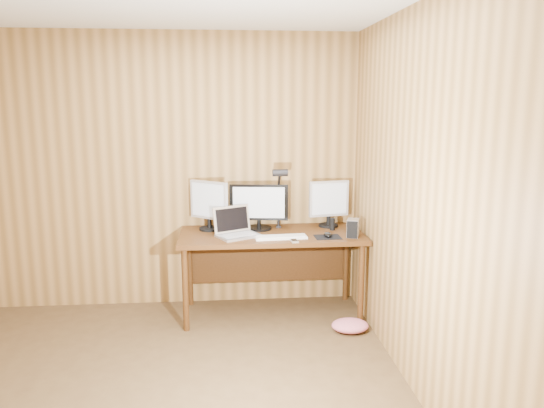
{
  "coord_description": "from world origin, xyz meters",
  "views": [
    {
      "loc": [
        0.54,
        -2.86,
        1.89
      ],
      "look_at": [
        0.93,
        1.58,
        1.02
      ],
      "focal_mm": 35.0,
      "sensor_mm": 36.0,
      "label": 1
    }
  ],
  "objects": [
    {
      "name": "keyboard",
      "position": [
        0.99,
        1.45,
        0.76
      ],
      "size": [
        0.45,
        0.17,
        0.02
      ],
      "rotation": [
        0.0,
        0.0,
        0.08
      ],
      "color": "white",
      "rests_on": "desk"
    },
    {
      "name": "hard_drive",
      "position": [
        1.61,
        1.45,
        0.83
      ],
      "size": [
        0.13,
        0.16,
        0.15
      ],
      "rotation": [
        0.0,
        0.0,
        -0.34
      ],
      "color": "silver",
      "rests_on": "desk"
    },
    {
      "name": "monitor_left",
      "position": [
        0.38,
        1.8,
        0.99
      ],
      "size": [
        0.34,
        0.26,
        0.44
      ],
      "rotation": [
        0.0,
        0.0,
        -0.64
      ],
      "color": "black",
      "rests_on": "desk"
    },
    {
      "name": "monitor_center",
      "position": [
        0.83,
        1.78,
        0.96
      ],
      "size": [
        0.52,
        0.23,
        0.41
      ],
      "rotation": [
        0.0,
        0.0,
        -0.13
      ],
      "color": "black",
      "rests_on": "desk"
    },
    {
      "name": "speaker",
      "position": [
        1.48,
        1.69,
        0.8
      ],
      "size": [
        0.05,
        0.05,
        0.11
      ],
      "primitive_type": "cylinder",
      "color": "black",
      "rests_on": "desk"
    },
    {
      "name": "mouse",
      "position": [
        1.39,
        1.45,
        0.77
      ],
      "size": [
        0.09,
        0.12,
        0.04
      ],
      "primitive_type": "ellipsoid",
      "rotation": [
        0.0,
        0.0,
        0.16
      ],
      "color": "black",
      "rests_on": "mousepad"
    },
    {
      "name": "desk_lamp",
      "position": [
        1.01,
        1.77,
        1.11
      ],
      "size": [
        0.14,
        0.19,
        0.59
      ],
      "rotation": [
        0.0,
        0.0,
        0.24
      ],
      "color": "black",
      "rests_on": "desk"
    },
    {
      "name": "monitor_right",
      "position": [
        1.47,
        1.83,
        0.98
      ],
      "size": [
        0.37,
        0.18,
        0.42
      ],
      "rotation": [
        0.0,
        0.0,
        0.19
      ],
      "color": "black",
      "rests_on": "desk"
    },
    {
      "name": "room_shell",
      "position": [
        0.0,
        0.0,
        1.25
      ],
      "size": [
        4.0,
        4.0,
        4.0
      ],
      "color": "#50391E",
      "rests_on": "ground"
    },
    {
      "name": "laptop",
      "position": [
        0.62,
        1.57,
        0.81
      ],
      "size": [
        0.43,
        0.39,
        0.25
      ],
      "rotation": [
        0.0,
        0.0,
        0.48
      ],
      "color": "silver",
      "rests_on": "desk"
    },
    {
      "name": "phone",
      "position": [
        1.09,
        1.33,
        0.76
      ],
      "size": [
        0.07,
        0.11,
        0.02
      ],
      "rotation": [
        0.0,
        0.0,
        0.13
      ],
      "color": "silver",
      "rests_on": "desk"
    },
    {
      "name": "mousepad",
      "position": [
        1.39,
        1.45,
        0.75
      ],
      "size": [
        0.22,
        0.18,
        0.0
      ],
      "primitive_type": "cube",
      "rotation": [
        0.0,
        0.0,
        0.03
      ],
      "color": "black",
      "rests_on": "desk"
    },
    {
      "name": "fabric_pile",
      "position": [
        1.55,
        1.2,
        0.05
      ],
      "size": [
        0.33,
        0.27,
        0.1
      ],
      "primitive_type": null,
      "rotation": [
        0.0,
        0.0,
        -0.06
      ],
      "color": "#D56678",
      "rests_on": "floor"
    },
    {
      "name": "desk",
      "position": [
        0.93,
        1.7,
        0.63
      ],
      "size": [
        1.6,
        0.7,
        0.75
      ],
      "color": "#43250E",
      "rests_on": "floor"
    }
  ]
}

